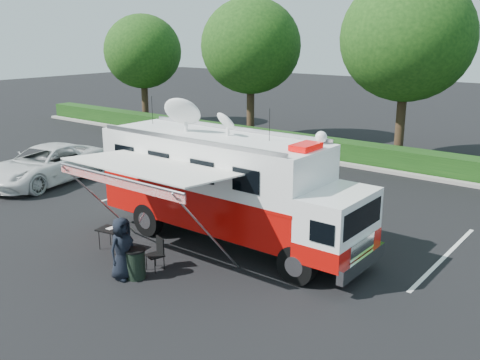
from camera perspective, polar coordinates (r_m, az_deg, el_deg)
The scene contains 10 objects.
ground_plane at distance 16.41m, azimuth -1.08°, elevation -6.77°, with size 120.00×120.00×0.00m, color black.
back_border at distance 26.11m, azimuth 19.54°, elevation 11.99°, with size 60.00×6.14×8.87m.
stall_lines at distance 18.94m, azimuth 3.48°, elevation -3.68°, with size 24.12×5.50×0.01m.
command_truck at distance 15.87m, azimuth -1.33°, elevation -0.72°, with size 8.71×2.40×4.18m.
awning at distance 14.42m, azimuth -10.05°, elevation 1.07°, with size 4.75×2.47×2.87m.
white_suv at distance 24.36m, azimuth -19.86°, elevation -0.22°, with size 2.60×5.64×1.57m, color silver.
person at distance 14.56m, azimuth -12.25°, elevation -10.18°, with size 0.82×0.53×1.68m, color black.
folding_table at distance 16.16m, azimuth -13.59°, elevation -5.25°, with size 0.87×0.69×0.67m.
folding_chair at distance 14.74m, azimuth -8.79°, elevation -7.47°, with size 0.52×0.55×0.88m.
trash_bin at distance 14.34m, azimuth -11.07°, elevation -8.74°, with size 0.54×0.54×0.80m.
Camera 1 is at (9.59, -11.77, 6.24)m, focal length 40.00 mm.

